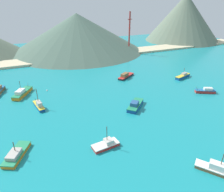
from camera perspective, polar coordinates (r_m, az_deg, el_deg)
name	(u,v)px	position (r m, az deg, el deg)	size (l,w,h in m)	color
ground	(170,102)	(76.70, 16.13, -1.71)	(260.00, 280.00, 0.50)	teal
fishing_boat_1	(22,93)	(85.57, -24.01, 0.83)	(8.17, 11.24, 6.07)	orange
fishing_boat_2	(221,171)	(51.07, 28.47, -18.09)	(8.45, 10.42, 5.30)	brown
fishing_boat_3	(183,76)	(101.95, 19.35, 5.32)	(9.95, 5.04, 4.68)	#14478C
fishing_boat_4	(39,105)	(73.45, -19.92, -2.47)	(3.32, 8.58, 7.02)	#14478C
fishing_boat_5	(135,105)	(69.71, 6.56, -2.57)	(9.31, 9.00, 2.58)	#14478C
fishing_boat_6	(126,76)	(96.69, 3.85, 5.68)	(10.50, 8.02, 2.40)	#232328
fishing_boat_7	(16,154)	(54.27, -25.40, -14.59)	(6.89, 9.27, 4.28)	orange
fishing_boat_8	(106,144)	(52.16, -1.69, -13.47)	(7.05, 3.55, 5.90)	red
fishing_boat_9	(206,91)	(88.54, 24.91, 1.34)	(7.78, 5.58, 2.51)	red
buoy_1	(47,91)	(86.43, -17.83, 1.46)	(0.61, 0.61, 0.61)	silver
beach_strip	(98,55)	(137.67, -3.87, 11.57)	(247.00, 14.95, 1.20)	beige
hill_central	(77,32)	(152.41, -9.74, 17.28)	(92.69, 92.69, 25.47)	#4C6656
hill_east	(184,18)	(199.66, 19.59, 20.02)	(63.75, 63.75, 38.58)	#60705B
radio_tower	(129,33)	(142.11, 4.92, 17.39)	(2.70, 2.16, 27.03)	#B7332D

